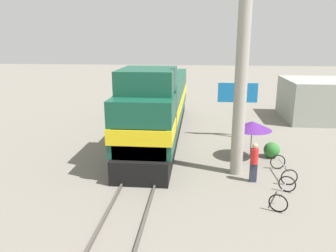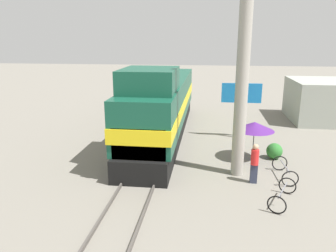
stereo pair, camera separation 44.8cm
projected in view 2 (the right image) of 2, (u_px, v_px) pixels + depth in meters
The scene contains 12 objects.
ground_plane at pixel (156, 150), 18.76m from camera, with size 120.00×120.00×0.00m, color slate.
rail_near at pixel (143, 148), 18.82m from camera, with size 0.08×40.76×0.15m, color #4C4742.
rail_far at pixel (168, 149), 18.65m from camera, with size 0.08×40.76×0.15m, color #4C4742.
locomotive at pixel (162, 107), 20.73m from camera, with size 2.86×15.84×4.79m.
utility_pole at pixel (243, 68), 14.23m from camera, with size 1.80×0.58×9.85m.
vendor_umbrella at pixel (255, 126), 16.89m from camera, with size 2.03×2.03×2.05m.
billboard_sign at pixel (241, 96), 20.40m from camera, with size 2.46×0.12×3.52m.
shrub_cluster at pixel (274, 151), 17.37m from camera, with size 0.84×0.84×0.84m, color #2D722D.
person_bystander at pixel (255, 162), 14.31m from camera, with size 0.34×0.34×1.81m.
bicycle at pixel (285, 170), 14.95m from camera, with size 0.82×1.90×0.74m.
bicycle_spare at pixel (282, 194), 12.68m from camera, with size 1.42×2.04×0.71m.
building_block_distant at pixel (326, 101), 25.17m from camera, with size 5.24×5.58×3.11m, color #999E93.
Camera 2 is at (2.93, -17.51, 6.25)m, focal length 35.00 mm.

